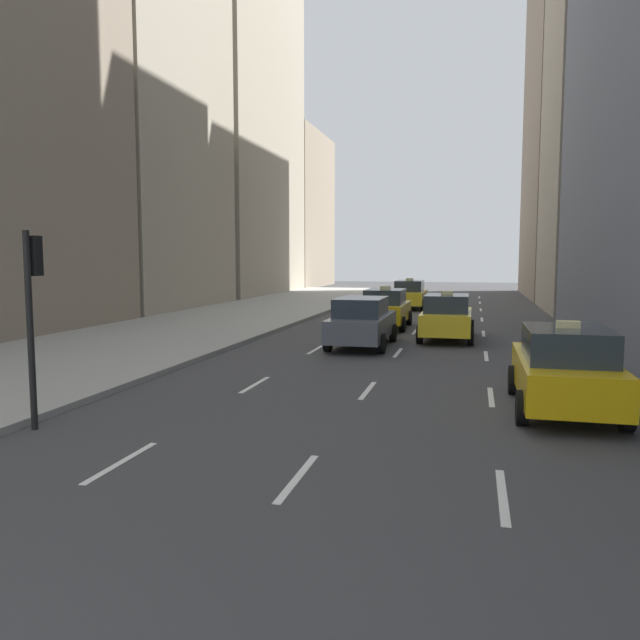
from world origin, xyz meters
The scene contains 9 objects.
sidewalk_left centered at (-7.00, 27.00, 0.07)m, with size 8.00×66.00×0.15m, color #9E9E99.
lane_markings centered at (2.60, 23.00, 0.01)m, with size 5.72×56.00×0.01m.
building_row_left centered at (-14.00, 35.15, 14.78)m, with size 6.00×71.35×34.58m.
taxi_lead centered at (1.20, 27.09, 0.88)m, with size 2.02×4.40×1.87m.
taxi_second centered at (6.80, 13.02, 0.88)m, with size 2.02×4.40×1.87m.
taxi_third centered at (1.20, 37.71, 0.88)m, with size 2.02×4.40×1.87m.
taxi_fourth centered at (4.00, 23.69, 0.88)m, with size 2.02×4.40×1.87m.
sedan_black_near centered at (1.20, 21.12, 0.88)m, with size 2.02×4.74×1.74m.
traffic_light_pole centered at (-2.75, 9.36, 2.41)m, with size 0.24×0.42×3.60m.
Camera 1 is at (4.97, -0.26, 3.12)m, focal length 35.00 mm.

